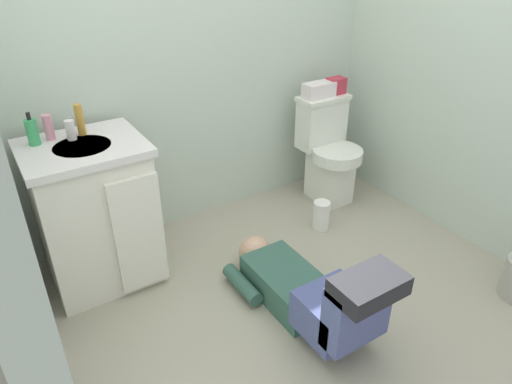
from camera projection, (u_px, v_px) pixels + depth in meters
name	position (u px, v px, depth m)	size (l,w,h in m)	color
ground_plane	(294.00, 291.00, 2.60)	(2.95, 3.01, 0.04)	#9D9782
wall_back	(197.00, 35.00, 2.77)	(2.61, 0.08, 2.40)	#B7C6B6
wall_right	(485.00, 42.00, 2.59)	(0.08, 2.01, 2.40)	#B7C6B6
toilet	(328.00, 151.00, 3.31)	(0.36, 0.46, 0.75)	silver
vanity_cabinet	(96.00, 213.00, 2.50)	(0.60, 0.53, 0.82)	silver
faucet	(72.00, 126.00, 2.38)	(0.02, 0.02, 0.10)	silver
person_plumber	(309.00, 292.00, 2.31)	(0.39, 1.06, 0.52)	#33594C
tissue_box	(319.00, 90.00, 3.14)	(0.22, 0.11, 0.10)	silver
toiletry_bag	(336.00, 86.00, 3.21)	(0.12, 0.09, 0.11)	#B22D3F
soap_dispenser	(32.00, 132.00, 2.27)	(0.06, 0.06, 0.17)	#39A35F
bottle_pink	(49.00, 127.00, 2.32)	(0.04, 0.04, 0.13)	pink
bottle_white	(70.00, 130.00, 2.33)	(0.05, 0.05, 0.10)	silver
bottle_amber	(80.00, 120.00, 2.37)	(0.04, 0.04, 0.16)	#BF8D34
paper_towel_roll	(321.00, 215.00, 3.07)	(0.11, 0.11, 0.20)	white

